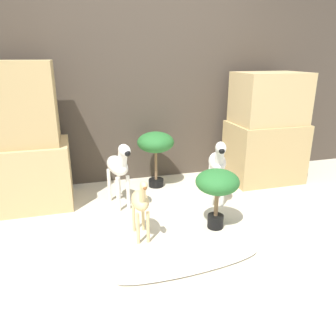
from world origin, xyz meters
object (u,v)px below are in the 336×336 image
object	(u,v)px
zebra_left	(119,166)
surfboard	(190,266)
giraffe_figurine	(140,202)
potted_palm_back	(156,145)
potted_palm_front	(217,185)
zebra_right	(218,162)

from	to	relation	value
zebra_left	surfboard	xyz separation A→B (m)	(0.34, -1.15, -0.42)
giraffe_figurine	potted_palm_back	size ratio (longest dim) A/B	0.88
potted_palm_front	potted_palm_back	bearing A→B (deg)	104.13
zebra_right	zebra_left	world-z (taller)	same
potted_palm_back	surfboard	distance (m)	1.66
zebra_right	surfboard	xyz separation A→B (m)	(-0.63, -0.99, -0.42)
potted_palm_front	potted_palm_back	size ratio (longest dim) A/B	0.84
zebra_right	giraffe_figurine	distance (m)	1.02
giraffe_figurine	potted_palm_front	xyz separation A→B (m)	(0.67, -0.01, 0.08)
zebra_right	zebra_left	size ratio (longest dim) A/B	1.00
zebra_left	surfboard	bearing A→B (deg)	-73.48
zebra_right	surfboard	world-z (taller)	zebra_right
potted_palm_front	potted_palm_back	world-z (taller)	potted_palm_back
zebra_right	potted_palm_back	size ratio (longest dim) A/B	1.08
zebra_right	potted_palm_front	size ratio (longest dim) A/B	1.29
zebra_right	potted_palm_back	bearing A→B (deg)	129.54
giraffe_figurine	potted_palm_front	bearing A→B (deg)	-0.82
potted_palm_back	zebra_left	bearing A→B (deg)	-137.84
potted_palm_front	surfboard	xyz separation A→B (m)	(-0.41, -0.50, -0.39)
zebra_right	surfboard	size ratio (longest dim) A/B	0.62
zebra_right	giraffe_figurine	size ratio (longest dim) A/B	1.22
giraffe_figurine	potted_palm_front	distance (m)	0.67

